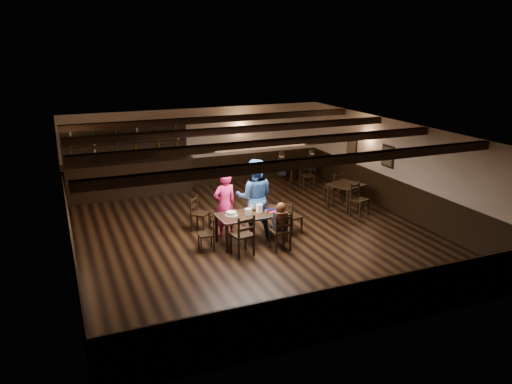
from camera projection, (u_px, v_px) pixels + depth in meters
name	position (u px, v px, depth m)	size (l,w,h in m)	color
ground	(254.00, 234.00, 13.06)	(10.00, 10.00, 0.00)	black
room_shell	(254.00, 169.00, 12.59)	(9.02, 10.02, 2.71)	beige
dining_table	(252.00, 216.00, 12.37)	(1.75, 0.91, 0.75)	black
chair_near_left	(244.00, 232.00, 11.58)	(0.54, 0.52, 1.01)	black
chair_near_right	(282.00, 229.00, 11.90)	(0.45, 0.43, 0.94)	black
chair_end_left	(209.00, 231.00, 11.96)	(0.40, 0.42, 0.82)	black
chair_end_right	(290.00, 215.00, 12.92)	(0.51, 0.52, 0.92)	black
chair_far_pushed	(197.00, 210.00, 13.22)	(0.60, 0.60, 0.94)	black
woman_pink	(225.00, 204.00, 12.74)	(0.62, 0.41, 1.70)	#FF206B
man_blue	(254.00, 197.00, 12.79)	(0.98, 0.76, 2.01)	navy
seated_person	(281.00, 218.00, 11.89)	(0.31, 0.47, 0.76)	black
cake	(231.00, 214.00, 12.22)	(0.30, 0.30, 0.10)	white
plate_stack_a	(248.00, 212.00, 12.27)	(0.16, 0.16, 0.15)	white
plate_stack_b	(259.00, 208.00, 12.47)	(0.16, 0.16, 0.19)	white
tea_light	(249.00, 211.00, 12.46)	(0.04, 0.04, 0.06)	#A5A8AD
salt_shaker	(265.00, 211.00, 12.40)	(0.03, 0.03, 0.08)	silver
pepper_shaker	(268.00, 211.00, 12.40)	(0.04, 0.04, 0.10)	#A5A8AD
drink_glass	(260.00, 209.00, 12.52)	(0.07, 0.07, 0.12)	silver
menu_red	(273.00, 211.00, 12.52)	(0.29, 0.20, 0.00)	maroon
menu_blue	(270.00, 210.00, 12.65)	(0.29, 0.20, 0.00)	#0E1046
bar_counter	(129.00, 174.00, 16.13)	(4.15, 0.70, 2.20)	black
back_table_a	(346.00, 187.00, 14.94)	(1.13, 1.13, 0.75)	black
back_table_b	(298.00, 165.00, 17.58)	(0.97, 0.97, 0.75)	black
bg_patron_left	(282.00, 163.00, 17.00)	(0.33, 0.44, 0.81)	black
bg_patron_right	(312.00, 159.00, 17.61)	(0.31, 0.41, 0.76)	black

